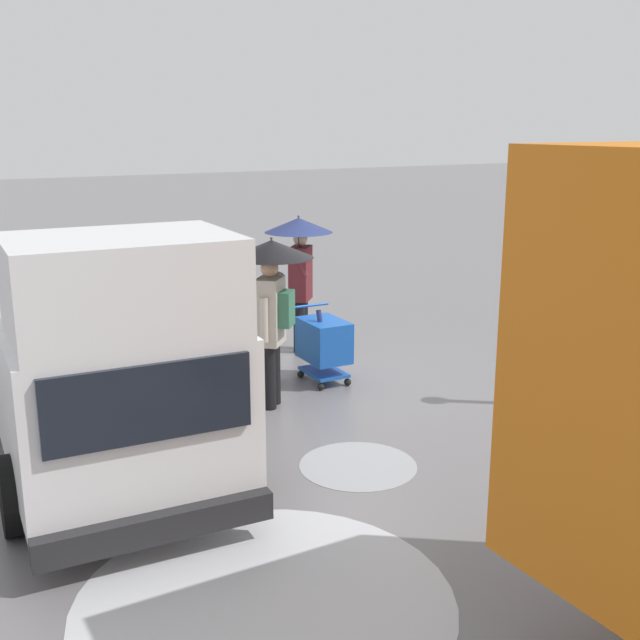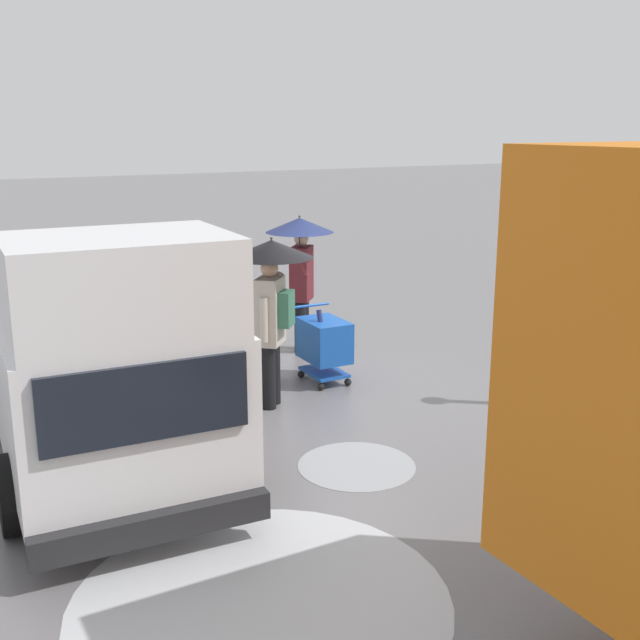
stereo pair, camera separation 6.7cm
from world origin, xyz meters
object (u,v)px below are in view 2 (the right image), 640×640
Objects in this scene: cargo_van_parked_right at (92,350)px; pedestrian_pink_side at (300,252)px; pedestrian_black_side at (272,284)px; hand_dolly_boxes at (258,350)px; shopping_cart_vendor at (324,342)px.

cargo_van_parked_right reaches higher than pedestrian_pink_side.
pedestrian_black_side is at bearing 53.46° from pedestrian_pink_side.
pedestrian_black_side is at bearing -168.33° from cargo_van_parked_right.
pedestrian_black_side reaches higher than hand_dolly_boxes.
cargo_van_parked_right is 2.54× the size of pedestrian_pink_side.
hand_dolly_boxes is at bearing -99.76° from pedestrian_black_side.
pedestrian_pink_side is at bearing -126.54° from pedestrian_black_side.
pedestrian_black_side is (-2.33, -0.48, 0.39)m from cargo_van_parked_right.
pedestrian_black_side is at bearing 24.59° from shopping_cart_vendor.
shopping_cart_vendor is 0.79× the size of hand_dolly_boxes.
pedestrian_pink_side is at bearing -147.34° from cargo_van_parked_right.
pedestrian_black_side is (1.01, 0.46, 1.00)m from shopping_cart_vendor.
cargo_van_parked_right is 2.79m from hand_dolly_boxes.
cargo_van_parked_right is at bearing 15.77° from shopping_cart_vendor.
pedestrian_pink_side is at bearing -136.53° from hand_dolly_boxes.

